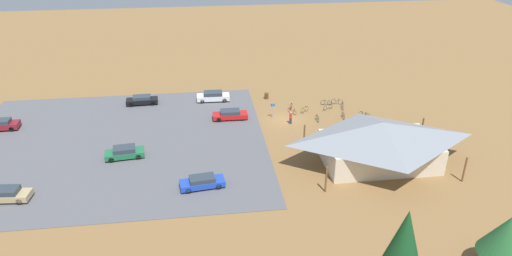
# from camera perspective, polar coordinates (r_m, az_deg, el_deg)

# --- Properties ---
(ground) EXTENTS (160.00, 160.00, 0.00)m
(ground) POSITION_cam_1_polar(r_m,az_deg,el_deg) (62.33, 3.74, 0.96)
(ground) COLOR olive
(ground) RESTS_ON ground
(parking_lot_asphalt) EXTENTS (36.60, 31.97, 0.05)m
(parking_lot_asphalt) POSITION_cam_1_polar(r_m,az_deg,el_deg) (58.67, -17.10, -1.87)
(parking_lot_asphalt) COLOR #56565B
(parking_lot_asphalt) RESTS_ON ground
(bike_pavilion) EXTENTS (15.29, 10.21, 5.06)m
(bike_pavilion) POSITION_cam_1_polar(r_m,az_deg,el_deg) (52.50, 15.19, -1.47)
(bike_pavilion) COLOR beige
(bike_pavilion) RESTS_ON ground
(trash_bin) EXTENTS (0.60, 0.60, 0.90)m
(trash_bin) POSITION_cam_1_polar(r_m,az_deg,el_deg) (69.13, 1.31, 4.00)
(trash_bin) COLOR brown
(trash_bin) RESTS_ON ground
(lot_sign) EXTENTS (0.56, 0.08, 2.20)m
(lot_sign) POSITION_cam_1_polar(r_m,az_deg,el_deg) (62.38, 2.08, 2.45)
(lot_sign) COLOR #99999E
(lot_sign) RESTS_ON ground
(pine_west) EXTENTS (3.99, 3.99, 5.36)m
(pine_west) POSITION_cam_1_polar(r_m,az_deg,el_deg) (40.74, 28.78, -11.59)
(pine_west) COLOR brown
(pine_west) RESTS_ON ground
(pine_far_west) EXTENTS (3.37, 3.37, 8.27)m
(pine_far_west) POSITION_cam_1_polar(r_m,az_deg,el_deg) (33.77, 17.84, -13.66)
(pine_far_west) COLOR brown
(pine_far_west) RESTS_ON ground
(bicycle_silver_yard_left) EXTENTS (1.57, 0.96, 0.86)m
(bicycle_silver_yard_left) POSITION_cam_1_polar(r_m,az_deg,el_deg) (66.11, 8.90, 2.57)
(bicycle_silver_yard_left) COLOR black
(bicycle_silver_yard_left) RESTS_ON ground
(bicycle_yellow_edge_south) EXTENTS (1.33, 1.19, 0.86)m
(bicycle_yellow_edge_south) POSITION_cam_1_polar(r_m,az_deg,el_deg) (64.82, 6.05, 2.26)
(bicycle_yellow_edge_south) COLOR black
(bicycle_yellow_edge_south) RESTS_ON ground
(bicycle_white_by_bin) EXTENTS (0.50, 1.75, 0.86)m
(bicycle_white_by_bin) POSITION_cam_1_polar(r_m,az_deg,el_deg) (66.74, 10.70, 2.66)
(bicycle_white_by_bin) COLOR black
(bicycle_white_by_bin) RESTS_ON ground
(bicycle_teal_yard_center) EXTENTS (1.61, 0.58, 0.83)m
(bicycle_teal_yard_center) POSITION_cam_1_polar(r_m,az_deg,el_deg) (67.65, 8.70, 3.12)
(bicycle_teal_yard_center) COLOR black
(bicycle_teal_yard_center) RESTS_ON ground
(bicycle_black_yard_front) EXTENTS (1.15, 1.31, 0.74)m
(bicycle_black_yard_front) POSITION_cam_1_polar(r_m,az_deg,el_deg) (64.81, 13.29, 1.64)
(bicycle_black_yard_front) COLOR black
(bicycle_black_yard_front) RESTS_ON ground
(bicycle_orange_mid_cluster) EXTENTS (0.73, 1.57, 0.76)m
(bicycle_orange_mid_cluster) POSITION_cam_1_polar(r_m,az_deg,el_deg) (65.81, 4.36, 2.68)
(bicycle_orange_mid_cluster) COLOR black
(bicycle_orange_mid_cluster) RESTS_ON ground
(bicycle_purple_lone_west) EXTENTS (0.48, 1.69, 0.84)m
(bicycle_purple_lone_west) POSITION_cam_1_polar(r_m,az_deg,el_deg) (63.82, 10.76, 1.53)
(bicycle_purple_lone_west) COLOR black
(bicycle_purple_lone_west) RESTS_ON ground
(bicycle_blue_near_sign) EXTENTS (1.65, 0.69, 0.86)m
(bicycle_blue_near_sign) POSITION_cam_1_polar(r_m,az_deg,el_deg) (68.16, 10.02, 3.22)
(bicycle_blue_near_sign) COLOR black
(bicycle_blue_near_sign) RESTS_ON ground
(bicycle_green_lone_east) EXTENTS (0.48, 1.67, 0.86)m
(bicycle_green_lone_east) POSITION_cam_1_polar(r_m,az_deg,el_deg) (62.40, 7.62, 1.19)
(bicycle_green_lone_east) COLOR black
(bicycle_green_lone_east) RESTS_ON ground
(bicycle_red_front_row) EXTENTS (0.94, 1.46, 0.84)m
(bicycle_red_front_row) POSITION_cam_1_polar(r_m,az_deg,el_deg) (64.26, 4.50, 2.08)
(bicycle_red_front_row) COLOR black
(bicycle_red_front_row) RESTS_ON ground
(car_green_second_row) EXTENTS (4.56, 2.35, 1.34)m
(car_green_second_row) POSITION_cam_1_polar(r_m,az_deg,el_deg) (54.84, -16.00, -2.92)
(car_green_second_row) COLOR #1E6B3D
(car_green_second_row) RESTS_ON parking_lot_asphalt
(car_blue_mid_lot) EXTENTS (4.74, 2.26, 1.26)m
(car_blue_mid_lot) POSITION_cam_1_polar(r_m,az_deg,el_deg) (47.69, -6.68, -6.67)
(car_blue_mid_lot) COLOR #1E42B2
(car_blue_mid_lot) RESTS_ON parking_lot_asphalt
(car_white_near_entry) EXTENTS (4.83, 2.00, 1.42)m
(car_white_near_entry) POSITION_cam_1_polar(r_m,az_deg,el_deg) (68.44, -5.34, 3.94)
(car_white_near_entry) COLOR white
(car_white_near_entry) RESTS_ON parking_lot_asphalt
(car_maroon_far_end) EXTENTS (4.53, 1.96, 1.38)m
(car_maroon_far_end) POSITION_cam_1_polar(r_m,az_deg,el_deg) (67.79, -29.14, 0.36)
(car_maroon_far_end) COLOR maroon
(car_maroon_far_end) RESTS_ON parking_lot_asphalt
(car_black_aisle_side) EXTENTS (4.56, 1.90, 1.30)m
(car_black_aisle_side) POSITION_cam_1_polar(r_m,az_deg,el_deg) (68.98, -13.96, 3.39)
(car_black_aisle_side) COLOR black
(car_black_aisle_side) RESTS_ON parking_lot_asphalt
(car_red_back_corner) EXTENTS (4.69, 1.85, 1.28)m
(car_red_back_corner) POSITION_cam_1_polar(r_m,az_deg,el_deg) (62.34, -3.23, 1.69)
(car_red_back_corner) COLOR red
(car_red_back_corner) RESTS_ON parking_lot_asphalt
(car_tan_front_row) EXTENTS (4.92, 2.24, 1.35)m
(car_tan_front_row) POSITION_cam_1_polar(r_m,az_deg,el_deg) (51.68, -28.69, -7.23)
(car_tan_front_row) COLOR tan
(car_tan_front_row) RESTS_ON parking_lot_asphalt
(visitor_near_lot) EXTENTS (0.36, 0.36, 1.74)m
(visitor_near_lot) POSITION_cam_1_polar(r_m,az_deg,el_deg) (61.04, 4.32, 1.32)
(visitor_near_lot) COLOR #2D3347
(visitor_near_lot) RESTS_ON ground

